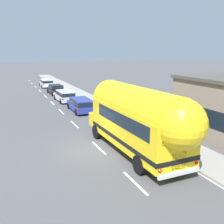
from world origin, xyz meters
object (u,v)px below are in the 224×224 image
car_lead (81,104)px  car_fourth (46,83)px  car_second (65,95)px  car_third (56,89)px  painted_bus (139,118)px

car_lead → car_fourth: (-0.18, 20.61, -0.01)m
car_lead → car_second: (-0.29, 6.11, -0.00)m
car_second → car_third: 6.31m
car_second → car_fourth: size_ratio=1.03×
car_lead → car_third: size_ratio=0.98×
car_second → car_third: same height
painted_bus → car_fourth: painted_bus is taller
car_lead → painted_bus: bearing=-90.7°
car_second → car_fourth: (0.11, 14.50, -0.01)m
car_second → car_fourth: 14.50m
car_second → painted_bus: bearing=-89.6°
painted_bus → car_third: size_ratio=2.17×
painted_bus → car_second: 18.69m
car_lead → car_third: same height
car_third → car_fourth: same height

